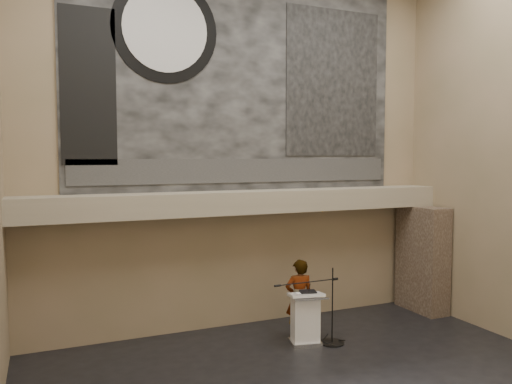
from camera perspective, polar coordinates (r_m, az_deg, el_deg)
name	(u,v)px	position (r m, az deg, el deg)	size (l,w,h in m)	color
wall_back	(243,145)	(11.66, -1.55, 5.41)	(10.00, 0.02, 8.50)	#807251
soffit	(249,202)	(11.34, -0.79, -1.13)	(10.00, 0.80, 0.50)	gray
sprinkler_left	(181,218)	(10.81, -8.57, -2.92)	(0.04, 0.04, 0.06)	#B2893D
sprinkler_right	(322,211)	(12.17, 7.61, -2.14)	(0.04, 0.04, 0.06)	#B2893D
banner	(243,82)	(11.76, -1.51, 12.49)	(8.00, 0.05, 5.00)	black
banner_text_strip	(244,171)	(11.60, -1.42, 2.45)	(7.76, 0.02, 0.55)	#303030
banner_clock_rim	(165,29)	(11.39, -10.32, 17.84)	(2.30, 2.30, 0.02)	black
banner_clock_face	(166,29)	(11.37, -10.30, 17.86)	(1.84, 1.84, 0.02)	silver
banner_building_print	(333,83)	(12.81, 8.82, 12.20)	(2.60, 0.02, 3.60)	black
banner_brick_print	(88,86)	(10.90, -18.62, 11.36)	(1.10, 0.02, 3.20)	black
stone_pier	(422,259)	(13.66, 18.48, -7.23)	(0.60, 1.40, 2.70)	#433429
lectern	(305,318)	(10.94, 5.66, -14.19)	(0.79, 0.64, 1.13)	silver
binder	(308,292)	(10.82, 5.97, -11.28)	(0.33, 0.27, 0.04)	black
papers	(304,294)	(10.70, 5.51, -11.53)	(0.23, 0.32, 0.01)	white
speaker_person	(299,298)	(11.22, 4.96, -12.03)	(0.63, 0.42, 1.74)	white
mic_stand	(330,332)	(11.13, 8.45, -15.56)	(1.63, 0.52, 1.63)	black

